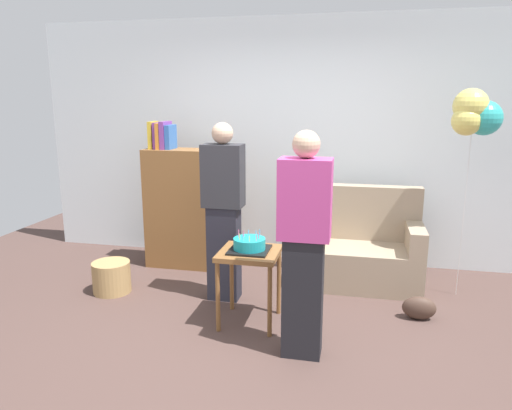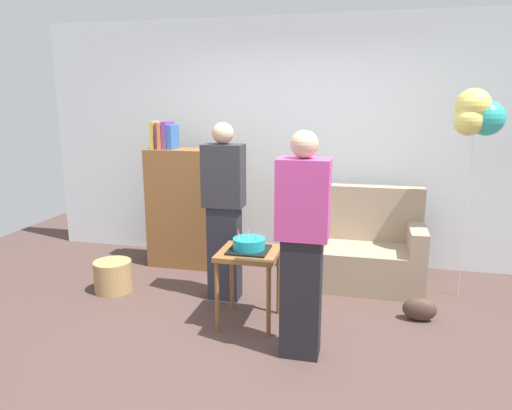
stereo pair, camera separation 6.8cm
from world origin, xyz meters
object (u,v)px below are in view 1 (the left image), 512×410
at_px(side_table, 249,262).
at_px(handbag, 419,308).
at_px(birthday_cake, 249,245).
at_px(person_holding_cake, 304,245).
at_px(balloon_bunch, 475,114).
at_px(bookshelf, 183,206).
at_px(wicker_basket, 112,277).
at_px(person_blowing_candles, 224,212).
at_px(couch, 364,250).

height_order(side_table, handbag, side_table).
distance_m(birthday_cake, person_holding_cake, 0.66).
xyz_separation_m(birthday_cake, balloon_bunch, (1.82, 1.01, 1.02)).
bearing_deg(side_table, bookshelf, 130.34).
distance_m(birthday_cake, wicker_basket, 1.57).
bearing_deg(balloon_bunch, wicker_basket, -168.33).
bearing_deg(balloon_bunch, person_blowing_candles, -165.14).
relative_size(side_table, handbag, 2.23).
bearing_deg(person_blowing_candles, wicker_basket, -167.80).
distance_m(bookshelf, balloon_bunch, 3.04).
bearing_deg(birthday_cake, balloon_bunch, 28.99).
distance_m(person_blowing_candles, wicker_basket, 1.30).
xyz_separation_m(person_blowing_candles, wicker_basket, (-1.10, -0.10, -0.68)).
bearing_deg(wicker_basket, balloon_bunch, 11.67).
bearing_deg(side_table, wicker_basket, 166.97).
bearing_deg(balloon_bunch, handbag, -123.30).
bearing_deg(wicker_basket, person_holding_cake, -21.14).
bearing_deg(balloon_bunch, couch, 173.13).
relative_size(couch, balloon_bunch, 0.57).
height_order(bookshelf, person_holding_cake, person_holding_cake).
bearing_deg(handbag, bookshelf, 160.44).
distance_m(birthday_cake, balloon_bunch, 2.32).
distance_m(bookshelf, wicker_basket, 1.11).
distance_m(side_table, person_blowing_candles, 0.63).
xyz_separation_m(person_blowing_candles, handbag, (1.73, -0.08, -0.73)).
height_order(side_table, birthday_cake, birthday_cake).
bearing_deg(wicker_basket, handbag, 0.44).
relative_size(bookshelf, handbag, 5.68).
height_order(bookshelf, side_table, bookshelf).
height_order(wicker_basket, handbag, wicker_basket).
relative_size(bookshelf, person_blowing_candles, 0.98).
relative_size(person_blowing_candles, balloon_bunch, 0.85).
xyz_separation_m(couch, person_holding_cake, (-0.44, -1.53, 0.49)).
relative_size(bookshelf, wicker_basket, 4.42).
height_order(couch, wicker_basket, couch).
relative_size(bookshelf, birthday_cake, 4.97).
xyz_separation_m(couch, birthday_cake, (-0.93, -1.12, 0.33)).
relative_size(bookshelf, balloon_bunch, 0.83).
height_order(handbag, balloon_bunch, balloon_bunch).
bearing_deg(person_blowing_candles, birthday_cake, -44.93).
distance_m(couch, side_table, 1.46).
distance_m(couch, balloon_bunch, 1.63).
bearing_deg(bookshelf, handbag, -19.56).
xyz_separation_m(bookshelf, balloon_bunch, (2.85, -0.21, 1.02)).
bearing_deg(person_blowing_candles, handbag, 4.38).
height_order(couch, handbag, couch).
relative_size(couch, birthday_cake, 3.44).
xyz_separation_m(wicker_basket, handbag, (2.83, 0.02, -0.05)).
bearing_deg(handbag, person_blowing_candles, 177.40).
xyz_separation_m(person_holding_cake, handbag, (0.90, 0.77, -0.73)).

